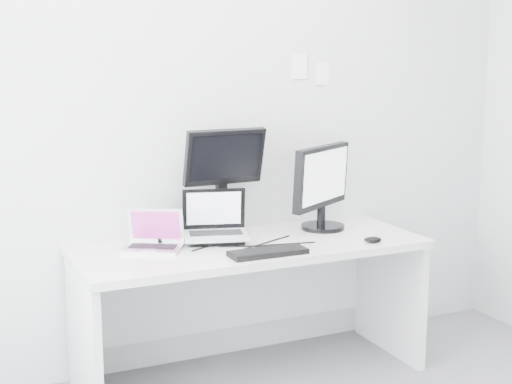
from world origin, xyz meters
TOP-DOWN VIEW (x-y plane):
  - back_wall at (0.00, 1.60)m, footprint 3.60×0.00m
  - desk at (0.00, 1.25)m, footprint 1.80×0.70m
  - macbook at (-0.50, 1.32)m, footprint 0.35×0.33m
  - speaker at (-0.41, 1.43)m, footprint 0.10×0.10m
  - dell_laptop at (-0.16, 1.34)m, footprint 0.39×0.34m
  - rear_monitor at (-0.07, 1.45)m, footprint 0.44×0.18m
  - samsung_monitor at (0.50, 1.38)m, footprint 0.57×0.48m
  - keyboard at (-0.02, 1.01)m, footprint 0.38×0.14m
  - mouse at (0.58, 1.00)m, footprint 0.11×0.09m
  - wall_note_0 at (0.45, 1.59)m, footprint 0.10×0.00m
  - wall_note_1 at (0.60, 1.59)m, footprint 0.09×0.00m

SIDE VIEW (x-z plane):
  - desk at x=0.00m, z-range 0.00..0.73m
  - keyboard at x=-0.02m, z-range 0.73..0.76m
  - mouse at x=0.58m, z-range 0.73..0.76m
  - speaker at x=-0.41m, z-range 0.73..0.89m
  - macbook at x=-0.50m, z-range 0.73..0.94m
  - dell_laptop at x=-0.16m, z-range 0.73..1.00m
  - samsung_monitor at x=0.50m, z-range 0.73..1.21m
  - rear_monitor at x=-0.07m, z-range 0.73..1.32m
  - back_wall at x=0.00m, z-range -0.45..3.15m
  - wall_note_1 at x=0.60m, z-range 1.52..1.65m
  - wall_note_0 at x=0.45m, z-range 1.55..1.69m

